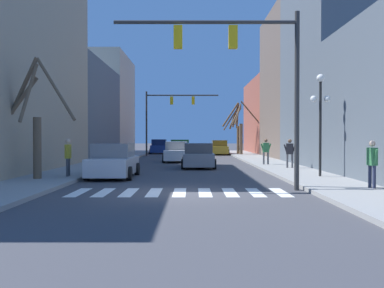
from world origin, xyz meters
name	(u,v)px	position (x,y,z in m)	size (l,w,h in m)	color
ground_plane	(180,193)	(0.00, 0.00, 0.00)	(240.00, 240.00, 0.00)	#424247
sidewalk_left	(9,191)	(-6.03, 0.00, 0.07)	(2.91, 90.00, 0.15)	gray
sidewalk_right	(351,191)	(6.03, 0.00, 0.07)	(2.91, 90.00, 0.15)	gray
building_row_left	(56,90)	(-10.48, 20.23, 5.71)	(6.00, 52.52, 13.59)	#BCB299
building_row_right	(317,93)	(10.48, 20.46, 5.54)	(6.00, 51.35, 13.61)	#515B66
crosswalk_stripes	(180,192)	(0.00, 0.15, 0.00)	(7.65, 2.60, 0.01)	white
traffic_signal_near	(245,61)	(2.40, 0.80, 4.79)	(6.85, 0.28, 6.61)	#2D2D2D
traffic_signal_far	(168,109)	(-2.15, 31.16, 4.92)	(7.61, 0.28, 6.74)	#2D2D2D
street_lamp_right_corner	(321,105)	(6.42, 5.09, 3.49)	(0.95, 0.36, 4.74)	black
car_parked_left_near	(199,156)	(0.85, 13.02, 0.74)	(2.13, 4.85, 1.58)	gray
car_driving_away_lane	(177,152)	(-0.78, 19.89, 0.76)	(2.06, 4.81, 1.61)	white
car_parked_left_far	(220,148)	(3.47, 33.82, 0.76)	(1.96, 4.66, 1.61)	#A38423
car_parked_left_mid	(114,162)	(-3.37, 6.01, 0.77)	(2.15, 4.74, 1.65)	silver
car_parked_right_near	(160,147)	(-3.42, 37.13, 0.79)	(2.06, 4.32, 1.69)	navy
car_parked_right_far	(180,149)	(-0.75, 29.00, 0.80)	(2.15, 4.70, 1.71)	#236B38
pedestrian_on_right_sidewalk	(266,149)	(5.38, 14.16, 1.16)	(0.73, 0.26, 1.70)	#4C4C51
pedestrian_waiting_at_curb	(68,154)	(-5.34, 5.10, 1.18)	(0.24, 0.75, 1.74)	#4C4C51
pedestrian_on_left_sidewalk	(373,160)	(6.89, 0.24, 1.16)	(0.27, 0.74, 1.71)	#282D47
pedestrian_near_right_corner	(290,151)	(6.23, 10.73, 1.16)	(0.71, 0.35, 1.70)	#4C4C51
street_tree_left_near	(34,122)	(-6.48, 3.82, 2.63)	(3.54, 1.41, 5.34)	brown
street_tree_right_mid	(236,128)	(5.21, 32.96, 2.99)	(1.99, 3.04, 5.58)	brown
street_tree_left_far	(241,129)	(5.58, 31.70, 2.78)	(3.56, 2.58, 5.65)	brown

